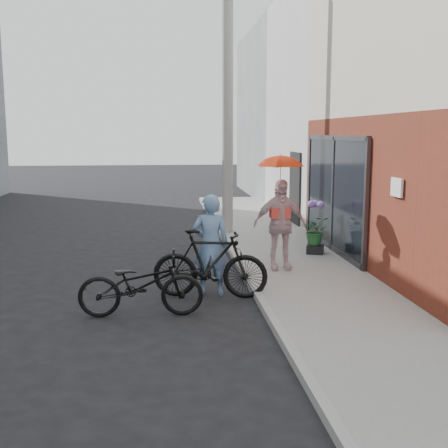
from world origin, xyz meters
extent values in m
plane|color=black|center=(0.00, 0.00, 0.00)|extent=(80.00, 80.00, 0.00)
cube|color=gray|center=(2.10, 2.00, 0.06)|extent=(2.20, 24.00, 0.12)
cube|color=#9E9E99|center=(0.94, 2.00, 0.06)|extent=(0.12, 24.00, 0.12)
cube|color=black|center=(3.16, 3.50, 1.36)|extent=(0.06, 3.80, 2.40)
cube|color=white|center=(3.16, 0.20, 1.82)|extent=(0.04, 0.40, 0.30)
cube|color=silver|center=(7.20, 9.00, 3.50)|extent=(8.00, 6.00, 7.00)
cube|color=slate|center=(7.20, 16.00, 3.50)|extent=(8.00, 8.00, 7.00)
cylinder|color=#9E9E99|center=(1.10, 6.00, 3.50)|extent=(0.28, 0.28, 7.00)
imported|color=#698DBC|center=(0.21, 0.70, 0.85)|extent=(0.67, 0.49, 1.69)
imported|color=black|center=(-0.92, -0.33, 0.48)|extent=(1.84, 0.68, 0.96)
imported|color=black|center=(0.18, 0.51, 0.57)|extent=(1.96, 0.90, 1.14)
imported|color=beige|center=(1.61, 1.86, 0.98)|extent=(1.02, 0.46, 1.71)
imported|color=#F1491C|center=(1.61, 1.86, 2.20)|extent=(0.82, 0.82, 0.72)
cube|color=black|center=(2.67, 3.14, 0.21)|extent=(0.45, 0.45, 0.19)
imported|color=#255C2D|center=(2.67, 3.14, 0.62)|extent=(0.56, 0.49, 0.63)
camera|label=1|loc=(-0.57, -8.40, 2.68)|focal=45.00mm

